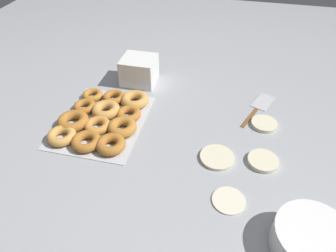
{
  "coord_description": "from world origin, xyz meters",
  "views": [
    {
      "loc": [
        0.74,
        0.05,
        0.71
      ],
      "look_at": [
        -0.01,
        -0.13,
        0.04
      ],
      "focal_mm": 32.0,
      "sensor_mm": 36.0,
      "label": 1
    }
  ],
  "objects_px": {
    "pancake_0": "(217,157)",
    "pancake_1": "(264,124)",
    "container_stack": "(139,70)",
    "spatula": "(260,105)",
    "pancake_3": "(229,200)",
    "donut_tray": "(102,119)",
    "batter_bowl": "(311,241)",
    "pancake_2": "(263,161)"
  },
  "relations": [
    {
      "from": "pancake_1",
      "to": "batter_bowl",
      "type": "height_order",
      "value": "batter_bowl"
    },
    {
      "from": "pancake_3",
      "to": "pancake_0",
      "type": "bearing_deg",
      "value": -162.29
    },
    {
      "from": "pancake_1",
      "to": "pancake_2",
      "type": "relative_size",
      "value": 0.96
    },
    {
      "from": "pancake_2",
      "to": "spatula",
      "type": "xyz_separation_m",
      "value": [
        -0.31,
        -0.01,
        -0.0
      ]
    },
    {
      "from": "batter_bowl",
      "to": "container_stack",
      "type": "relative_size",
      "value": 1.32
    },
    {
      "from": "pancake_0",
      "to": "pancake_3",
      "type": "distance_m",
      "value": 0.16
    },
    {
      "from": "container_stack",
      "to": "spatula",
      "type": "bearing_deg",
      "value": 83.62
    },
    {
      "from": "pancake_3",
      "to": "pancake_2",
      "type": "bearing_deg",
      "value": 151.39
    },
    {
      "from": "pancake_0",
      "to": "pancake_1",
      "type": "distance_m",
      "value": 0.25
    },
    {
      "from": "donut_tray",
      "to": "container_stack",
      "type": "relative_size",
      "value": 2.67
    },
    {
      "from": "pancake_1",
      "to": "pancake_3",
      "type": "relative_size",
      "value": 0.99
    },
    {
      "from": "pancake_0",
      "to": "spatula",
      "type": "distance_m",
      "value": 0.35
    },
    {
      "from": "pancake_2",
      "to": "pancake_1",
      "type": "bearing_deg",
      "value": 178.38
    },
    {
      "from": "batter_bowl",
      "to": "pancake_0",
      "type": "bearing_deg",
      "value": -135.06
    },
    {
      "from": "pancake_3",
      "to": "spatula",
      "type": "distance_m",
      "value": 0.49
    },
    {
      "from": "pancake_0",
      "to": "batter_bowl",
      "type": "distance_m",
      "value": 0.35
    },
    {
      "from": "donut_tray",
      "to": "batter_bowl",
      "type": "distance_m",
      "value": 0.76
    },
    {
      "from": "pancake_1",
      "to": "spatula",
      "type": "relative_size",
      "value": 0.38
    },
    {
      "from": "pancake_3",
      "to": "batter_bowl",
      "type": "xyz_separation_m",
      "value": [
        0.09,
        0.2,
        0.03
      ]
    },
    {
      "from": "donut_tray",
      "to": "batter_bowl",
      "type": "height_order",
      "value": "batter_bowl"
    },
    {
      "from": "pancake_0",
      "to": "pancake_1",
      "type": "height_order",
      "value": "pancake_1"
    },
    {
      "from": "pancake_2",
      "to": "spatula",
      "type": "bearing_deg",
      "value": -178.46
    },
    {
      "from": "pancake_0",
      "to": "spatula",
      "type": "relative_size",
      "value": 0.46
    },
    {
      "from": "pancake_2",
      "to": "batter_bowl",
      "type": "relative_size",
      "value": 0.52
    },
    {
      "from": "pancake_2",
      "to": "donut_tray",
      "type": "xyz_separation_m",
      "value": [
        -0.07,
        -0.57,
        0.01
      ]
    },
    {
      "from": "pancake_3",
      "to": "donut_tray",
      "type": "distance_m",
      "value": 0.54
    },
    {
      "from": "pancake_1",
      "to": "pancake_3",
      "type": "xyz_separation_m",
      "value": [
        0.36,
        -0.1,
        -0.0
      ]
    },
    {
      "from": "pancake_0",
      "to": "pancake_1",
      "type": "bearing_deg",
      "value": 143.98
    },
    {
      "from": "pancake_0",
      "to": "donut_tray",
      "type": "bearing_deg",
      "value": -101.1
    },
    {
      "from": "pancake_2",
      "to": "container_stack",
      "type": "relative_size",
      "value": 0.69
    },
    {
      "from": "container_stack",
      "to": "pancake_3",
      "type": "bearing_deg",
      "value": 38.52
    },
    {
      "from": "pancake_1",
      "to": "container_stack",
      "type": "distance_m",
      "value": 0.56
    },
    {
      "from": "donut_tray",
      "to": "pancake_0",
      "type": "bearing_deg",
      "value": 78.9
    },
    {
      "from": "pancake_2",
      "to": "batter_bowl",
      "type": "height_order",
      "value": "batter_bowl"
    },
    {
      "from": "pancake_2",
      "to": "donut_tray",
      "type": "distance_m",
      "value": 0.58
    },
    {
      "from": "pancake_1",
      "to": "pancake_2",
      "type": "xyz_separation_m",
      "value": [
        0.19,
        -0.01,
        0.0
      ]
    },
    {
      "from": "pancake_3",
      "to": "container_stack",
      "type": "relative_size",
      "value": 0.67
    },
    {
      "from": "pancake_1",
      "to": "donut_tray",
      "type": "xyz_separation_m",
      "value": [
        0.12,
        -0.58,
        0.01
      ]
    },
    {
      "from": "pancake_3",
      "to": "donut_tray",
      "type": "xyz_separation_m",
      "value": [
        -0.24,
        -0.48,
        0.01
      ]
    },
    {
      "from": "donut_tray",
      "to": "spatula",
      "type": "xyz_separation_m",
      "value": [
        -0.24,
        0.56,
        -0.02
      ]
    },
    {
      "from": "pancake_3",
      "to": "container_stack",
      "type": "xyz_separation_m",
      "value": [
        -0.54,
        -0.43,
        0.05
      ]
    },
    {
      "from": "pancake_0",
      "to": "donut_tray",
      "type": "xyz_separation_m",
      "value": [
        -0.08,
        -0.43,
        0.01
      ]
    }
  ]
}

